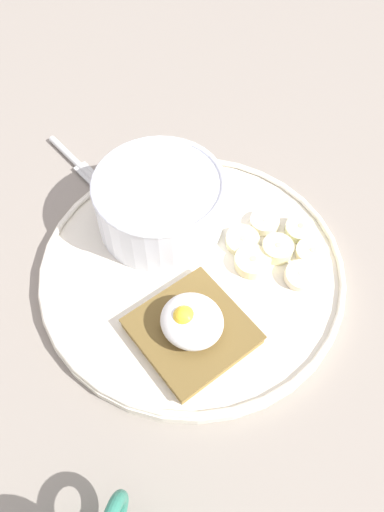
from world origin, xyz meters
TOP-DOWN VIEW (x-y plane):
  - ground_plane at (0.00, 0.00)cm, footprint 120.00×120.00cm
  - plate at (0.00, 0.00)cm, footprint 30.19×30.19cm
  - oatmeal_bowl at (-6.30, 2.00)cm, footprint 13.21×13.21cm
  - toast_slice at (4.99, -5.32)cm, footprint 10.77×10.77cm
  - poached_egg at (4.94, -5.37)cm, footprint 5.66×5.38cm
  - banana_slice_front at (5.04, 7.13)cm, footprint 3.30×3.26cm
  - banana_slice_left at (7.76, 9.31)cm, footprint 4.61×4.61cm
  - banana_slice_back at (1.76, 5.63)cm, footprint 4.83×4.81cm
  - banana_slice_right at (4.14, 4.30)cm, footprint 4.49×4.50cm
  - banana_slice_inner at (5.14, 10.77)cm, footprint 3.99×4.06cm
  - banana_slice_outer at (8.58, 6.19)cm, footprint 4.05×3.99cm
  - banana_slice_upper at (1.87, 9.07)cm, footprint 4.00×4.01cm
  - knife at (-19.27, 1.65)cm, footprint 13.07×2.53cm

SIDE VIEW (x-z plane):
  - ground_plane at x=0.00cm, z-range 0.00..2.00cm
  - knife at x=-19.27cm, z-range 2.00..2.80cm
  - plate at x=0.00cm, z-range 2.00..3.60cm
  - banana_slice_upper at x=1.87cm, z-range 2.97..3.99cm
  - banana_slice_left at x=7.76cm, z-range 2.97..4.00cm
  - banana_slice_back at x=1.76cm, z-range 2.92..4.17cm
  - banana_slice_right at x=4.14cm, z-range 2.97..4.16cm
  - banana_slice_outer at x=8.58cm, z-range 2.90..4.30cm
  - banana_slice_inner at x=5.14cm, z-range 2.90..4.43cm
  - banana_slice_front at x=5.04cm, z-range 2.97..4.44cm
  - toast_slice at x=4.99cm, z-range 3.08..4.38cm
  - poached_egg at x=4.94cm, z-range 4.14..7.32cm
  - oatmeal_bowl at x=-6.30cm, z-range 3.01..9.20cm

